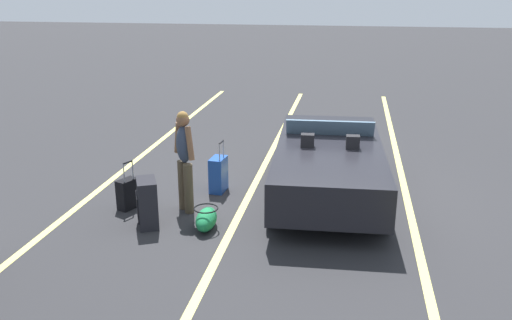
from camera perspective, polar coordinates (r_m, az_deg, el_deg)
ground_plane at (r=9.47m, az=7.57°, el=-3.79°), size 80.00×80.00×0.00m
lot_line_near at (r=9.52m, az=15.73°, el=-4.22°), size 18.00×0.12×0.01m
lot_line_mid at (r=9.61m, az=-0.49°, el=-3.29°), size 18.00×0.12×0.01m
lot_line_far at (r=10.42m, az=-15.25°, el=-2.22°), size 18.00×0.12×0.01m
convertible_car at (r=9.47m, az=7.71°, el=-0.01°), size 4.22×2.00×1.24m
suitcase_large_black at (r=8.31m, az=-11.44°, el=-4.49°), size 0.55×0.46×0.74m
suitcase_medium_bright at (r=9.52m, az=-4.00°, el=-1.53°), size 0.42×0.27×0.92m
suitcase_small_carryon at (r=9.05m, az=-13.44°, el=-3.49°), size 0.39×0.33×0.82m
duffel_bag at (r=8.16m, az=-5.28°, el=-6.23°), size 0.66×0.39×0.34m
traveler_person at (r=8.57m, az=-7.60°, el=0.43°), size 0.49×0.48×1.65m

